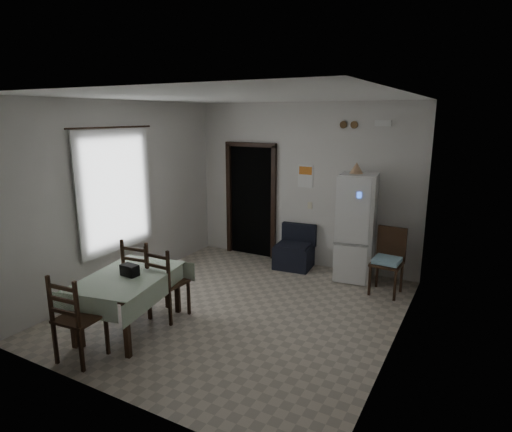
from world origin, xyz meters
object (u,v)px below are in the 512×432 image
object	(u,v)px
corner_chair	(387,262)
dining_chair_far_left	(145,275)
fridge	(357,228)
dining_table	(129,302)
dining_chair_near_head	(79,316)
navy_seat	(294,247)
dining_chair_far_right	(168,281)

from	to	relation	value
corner_chair	dining_chair_far_left	distance (m)	3.56
fridge	corner_chair	size ratio (longest dim) A/B	1.74
dining_table	dining_chair_near_head	bearing A→B (deg)	-98.07
fridge	dining_table	bearing A→B (deg)	-130.84
fridge	corner_chair	bearing A→B (deg)	-40.65
navy_seat	dining_table	distance (m)	3.21
navy_seat	dining_chair_far_right	bearing A→B (deg)	-111.05
dining_table	fridge	bearing A→B (deg)	45.34
dining_chair_near_head	dining_chair_far_left	bearing A→B (deg)	-85.39
fridge	dining_chair_far_right	xyz separation A→B (m)	(-1.81, -2.58, -0.38)
navy_seat	dining_table	world-z (taller)	navy_seat
navy_seat	dining_chair_far_left	size ratio (longest dim) A/B	0.71
fridge	dining_chair_near_head	xyz separation A→B (m)	(-1.99, -3.86, -0.37)
dining_table	dining_chair_far_left	world-z (taller)	dining_chair_far_left
corner_chair	dining_chair_far_right	distance (m)	3.25
navy_seat	fridge	bearing A→B (deg)	-5.78
dining_chair_far_left	dining_chair_near_head	distance (m)	1.28
dining_chair_far_left	navy_seat	bearing A→B (deg)	-119.03
corner_chair	dining_chair_far_right	size ratio (longest dim) A/B	1.00
dining_chair_far_right	dining_table	bearing A→B (deg)	68.18
dining_chair_near_head	dining_chair_far_right	bearing A→B (deg)	-102.75
fridge	dining_chair_near_head	world-z (taller)	fridge
fridge	dining_table	distance (m)	3.72
corner_chair	dining_chair_far_left	size ratio (longest dim) A/B	0.95
dining_chair_far_left	dining_chair_near_head	world-z (taller)	dining_chair_far_left
corner_chair	dining_table	distance (m)	3.76
dining_chair_far_left	dining_table	bearing A→B (deg)	103.11
corner_chair	dining_chair_near_head	xyz separation A→B (m)	(-2.58, -3.47, 0.01)
dining_table	dining_chair_near_head	size ratio (longest dim) A/B	1.35
corner_chair	dining_table	size ratio (longest dim) A/B	0.73
navy_seat	dining_chair_near_head	xyz separation A→B (m)	(-0.88, -3.86, 0.13)
navy_seat	dining_chair_far_left	world-z (taller)	dining_chair_far_left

